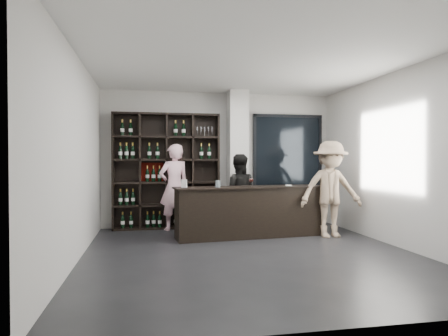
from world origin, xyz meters
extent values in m
cube|color=black|center=(0.00, 0.00, -0.01)|extent=(5.00, 5.50, 0.01)
cube|color=silver|center=(0.35, 2.47, 1.45)|extent=(0.40, 0.40, 2.90)
cube|color=black|center=(1.55, 2.69, 1.40)|extent=(1.60, 0.08, 2.10)
cube|color=black|center=(1.55, 2.69, 1.40)|extent=(1.48, 0.02, 1.98)
cube|color=black|center=(0.35, 1.32, 0.46)|extent=(2.79, 0.52, 0.91)
cube|color=black|center=(0.35, 1.32, 0.93)|extent=(2.87, 0.60, 0.03)
imported|color=#FFC4D1|center=(-1.01, 2.35, 0.88)|extent=(0.74, 0.61, 1.76)
imported|color=black|center=(0.23, 1.85, 0.77)|extent=(0.86, 0.73, 1.55)
imported|color=gray|center=(1.80, 1.05, 0.89)|extent=(1.20, 0.76, 1.78)
cylinder|color=#A4BCC7|center=(-0.29, 1.24, 1.00)|extent=(0.11, 0.11, 0.12)
cube|color=white|center=(1.09, 1.35, 0.95)|extent=(0.13, 0.13, 0.02)
cube|color=white|center=(-0.90, 1.24, 1.01)|extent=(0.11, 0.08, 0.14)
camera|label=1|loc=(-1.52, -5.84, 1.42)|focal=32.00mm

